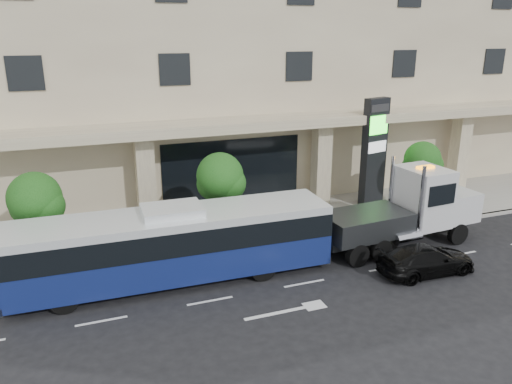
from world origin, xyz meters
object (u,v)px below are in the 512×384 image
city_bus (174,244)px  signage_pylon (374,152)px  tow_truck (408,211)px  black_sedan (426,260)px

city_bus → signage_pylon: signage_pylon is taller
tow_truck → city_bus: bearing=174.9°
tow_truck → black_sedan: size_ratio=2.16×
city_bus → black_sedan: city_bus is taller
tow_truck → signage_pylon: (1.43, 5.23, 1.58)m
signage_pylon → tow_truck: bearing=-118.9°
tow_truck → black_sedan: tow_truck is taller
tow_truck → signage_pylon: signage_pylon is taller
tow_truck → black_sedan: (-1.03, -2.84, -1.11)m
black_sedan → signage_pylon: 8.85m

